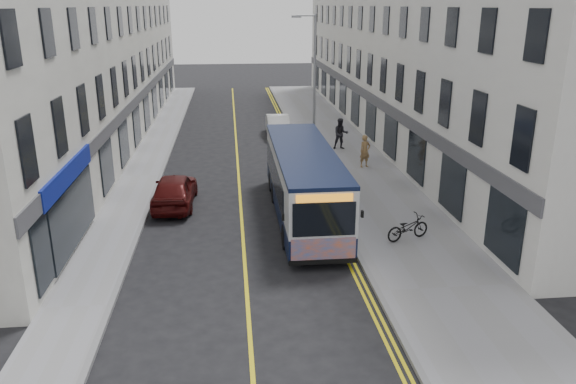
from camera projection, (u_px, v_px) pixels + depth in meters
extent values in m
plane|color=black|center=(246.00, 282.00, 17.98)|extent=(140.00, 140.00, 0.00)
cube|color=gray|center=(356.00, 170.00, 29.90)|extent=(4.50, 64.00, 0.12)
cube|color=gray|center=(141.00, 176.00, 28.79)|extent=(2.00, 64.00, 0.12)
cube|color=slate|center=(314.00, 171.00, 29.67)|extent=(0.18, 64.00, 0.13)
cube|color=slate|center=(161.00, 176.00, 28.89)|extent=(0.18, 64.00, 0.13)
cube|color=yellow|center=(238.00, 175.00, 29.30)|extent=(0.12, 64.00, 0.01)
cube|color=yellow|center=(306.00, 173.00, 29.65)|extent=(0.10, 64.00, 0.01)
cube|color=yellow|center=(309.00, 173.00, 29.67)|extent=(0.10, 64.00, 0.01)
cube|color=silver|center=(408.00, 36.00, 36.86)|extent=(6.00, 46.00, 13.00)
cube|color=silver|center=(87.00, 37.00, 34.84)|extent=(6.00, 46.00, 13.00)
cylinder|color=gray|center=(314.00, 91.00, 30.34)|extent=(0.14, 0.14, 8.00)
cylinder|color=gray|center=(306.00, 16.00, 29.05)|extent=(1.00, 0.08, 0.08)
cube|color=gray|center=(296.00, 17.00, 29.01)|extent=(0.50, 0.18, 0.12)
cube|color=black|center=(303.00, 201.00, 23.18)|extent=(2.29, 10.06, 0.82)
cube|color=#B4B7BB|center=(304.00, 172.00, 22.78)|extent=(2.29, 10.06, 1.65)
cube|color=black|center=(304.00, 151.00, 22.50)|extent=(2.31, 10.06, 0.15)
cube|color=black|center=(274.00, 174.00, 23.25)|extent=(0.04, 7.87, 1.05)
cube|color=black|center=(330.00, 172.00, 23.47)|extent=(0.04, 7.87, 1.05)
cube|color=black|center=(324.00, 219.00, 18.05)|extent=(2.06, 0.04, 1.14)
cube|color=#E45713|center=(323.00, 251.00, 18.40)|extent=(2.15, 0.04, 0.87)
cube|color=orange|center=(325.00, 198.00, 17.81)|extent=(1.83, 0.04, 0.26)
cylinder|color=black|center=(286.00, 237.00, 20.31)|extent=(0.26, 0.91, 0.91)
cylinder|color=black|center=(342.00, 234.00, 20.52)|extent=(0.26, 0.91, 0.91)
cylinder|color=black|center=(275.00, 193.00, 25.06)|extent=(0.26, 0.91, 0.91)
cylinder|color=black|center=(320.00, 191.00, 25.26)|extent=(0.26, 0.91, 0.91)
cylinder|color=black|center=(272.00, 182.00, 26.61)|extent=(0.26, 0.91, 0.91)
cylinder|color=black|center=(315.00, 180.00, 26.82)|extent=(0.26, 0.91, 0.91)
imported|color=black|center=(408.00, 228.00, 20.80)|extent=(1.90, 1.19, 0.94)
imported|color=olive|center=(365.00, 151.00, 30.02)|extent=(0.74, 0.60, 1.74)
imported|color=black|center=(341.00, 134.00, 33.76)|extent=(0.92, 0.73, 1.86)
imported|color=silver|center=(278.00, 126.00, 37.67)|extent=(1.49, 4.21, 1.39)
imported|color=#440C0B|center=(174.00, 190.00, 24.55)|extent=(1.88, 4.38, 1.47)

